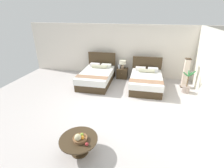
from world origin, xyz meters
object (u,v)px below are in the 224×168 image
object	(u,v)px
bed_near_window	(97,76)
coffee_table	(79,142)
nightstand	(122,73)
loose_apple	(87,144)
potted_palm	(187,87)
floor_lamp_corner	(186,73)
bed_near_corner	(146,81)
fruit_bowl	(80,138)
vase	(119,67)
table_lamp	(123,63)

from	to	relation	value
bed_near_window	coffee_table	bearing A→B (deg)	-78.19
nightstand	loose_apple	size ratio (longest dim) A/B	6.72
nightstand	potted_palm	distance (m)	3.02
floor_lamp_corner	bed_near_corner	bearing A→B (deg)	-165.60
fruit_bowl	floor_lamp_corner	world-z (taller)	floor_lamp_corner
vase	coffee_table	size ratio (longest dim) A/B	0.22
table_lamp	vase	distance (m)	0.24
table_lamp	fruit_bowl	bearing A→B (deg)	-91.67
bed_near_window	floor_lamp_corner	xyz separation A→B (m)	(3.89, 0.42, 0.32)
bed_near_window	bed_near_corner	size ratio (longest dim) A/B	1.06
bed_near_corner	coffee_table	xyz separation A→B (m)	(-1.39, -4.07, 0.01)
nightstand	vase	xyz separation A→B (m)	(-0.16, -0.04, 0.35)
bed_near_window	vase	distance (m)	1.26
bed_near_corner	floor_lamp_corner	xyz separation A→B (m)	(1.64, 0.42, 0.33)
vase	fruit_bowl	xyz separation A→B (m)	(0.01, -4.97, -0.11)
bed_near_corner	fruit_bowl	xyz separation A→B (m)	(-1.34, -4.11, 0.17)
vase	coffee_table	xyz separation A→B (m)	(-0.04, -4.93, -0.27)
bed_near_window	loose_apple	world-z (taller)	bed_near_window
loose_apple	potted_palm	xyz separation A→B (m)	(2.78, 4.11, -0.19)
coffee_table	fruit_bowl	world-z (taller)	fruit_bowl
table_lamp	floor_lamp_corner	bearing A→B (deg)	-9.81
bed_near_window	coffee_table	size ratio (longest dim) A/B	2.46
nightstand	floor_lamp_corner	size ratio (longest dim) A/B	0.40
vase	floor_lamp_corner	xyz separation A→B (m)	(2.99, -0.43, 0.05)
fruit_bowl	floor_lamp_corner	xyz separation A→B (m)	(2.98, 4.54, 0.16)
nightstand	coffee_table	xyz separation A→B (m)	(-0.20, -4.96, 0.08)
nightstand	vase	size ratio (longest dim) A/B	2.66
table_lamp	potted_palm	bearing A→B (deg)	-19.86
vase	loose_apple	size ratio (longest dim) A/B	2.53
floor_lamp_corner	loose_apple	bearing A→B (deg)	-120.80
table_lamp	loose_apple	size ratio (longest dim) A/B	5.36
bed_near_window	table_lamp	distance (m)	1.46
vase	floor_lamp_corner	world-z (taller)	floor_lamp_corner
fruit_bowl	potted_palm	world-z (taller)	potted_palm
bed_near_corner	nightstand	xyz separation A→B (m)	(-1.19, 0.89, -0.07)
coffee_table	floor_lamp_corner	bearing A→B (deg)	55.96
bed_near_window	vase	xyz separation A→B (m)	(0.89, 0.85, 0.27)
vase	potted_palm	world-z (taller)	potted_palm
table_lamp	potted_palm	xyz separation A→B (m)	(2.85, -1.03, -0.51)
bed_near_corner	vase	distance (m)	1.62
table_lamp	loose_apple	xyz separation A→B (m)	(0.07, -5.14, -0.31)
loose_apple	potted_palm	world-z (taller)	potted_palm
fruit_bowl	loose_apple	xyz separation A→B (m)	(0.21, -0.11, -0.03)
potted_palm	table_lamp	bearing A→B (deg)	160.14
bed_near_corner	loose_apple	size ratio (longest dim) A/B	26.41
table_lamp	floor_lamp_corner	world-z (taller)	floor_lamp_corner
nightstand	loose_apple	distance (m)	5.12
floor_lamp_corner	potted_palm	distance (m)	0.66
potted_palm	fruit_bowl	bearing A→B (deg)	-126.85
bed_near_corner	potted_palm	distance (m)	1.66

